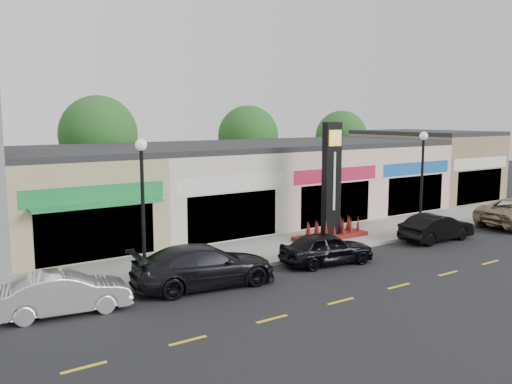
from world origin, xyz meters
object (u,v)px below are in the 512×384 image
Objects in this scene: lamp_west_near at (143,196)px; car_black_conv at (437,228)px; lamp_east_near at (422,172)px; car_white_van at (64,293)px; car_dark_sedan at (204,266)px; pylon_sign at (331,198)px; car_black_sedan at (327,248)px.

lamp_west_near reaches higher than car_black_conv.
lamp_west_near is at bearing 180.00° from lamp_east_near.
car_black_conv reaches higher than car_white_van.
lamp_east_near is 1.30× the size of car_white_van.
car_black_conv is at bearing -83.40° from car_dark_sedan.
pylon_sign is at bearing 161.25° from lamp_east_near.
car_white_van is 0.75× the size of car_dark_sedan.
pylon_sign is at bearing 56.74° from car_black_conv.
car_black_sedan is at bearing -169.05° from lamp_east_near.
lamp_east_near reaches higher than car_dark_sedan.
car_dark_sedan is (5.19, -0.08, 0.12)m from car_white_van.
pylon_sign is at bearing -64.64° from car_dark_sedan.
car_white_van is 11.13m from car_black_sedan.
car_black_sedan is at bearing -134.23° from pylon_sign.
car_black_sedan is 7.73m from car_black_conv.
lamp_west_near is 8.43m from car_black_sedan.
pylon_sign is 5.73m from car_black_conv.
car_white_van is at bearing 90.81° from car_black_conv.
car_dark_sedan is at bearing -161.78° from pylon_sign.
car_black_conv is at bearing -108.13° from lamp_east_near.
car_dark_sedan is at bearing 96.58° from car_black_sedan.
pylon_sign is (11.00, 1.70, -1.20)m from lamp_west_near.
lamp_west_near is at bearing -61.49° from car_white_van.
car_black_sedan is (7.80, -1.59, -2.76)m from lamp_west_near.
car_black_conv is (13.67, -0.13, -0.10)m from car_dark_sedan.
lamp_east_near is at bearing -16.68° from car_black_conv.
lamp_east_near is at bearing -78.16° from car_white_van.
car_white_van is at bearing 97.39° from car_black_sedan.
car_black_sedan reaches higher than car_white_van.
car_dark_sedan is 1.30× the size of car_black_conv.
lamp_west_near is 1.30× the size of car_black_sedan.
car_dark_sedan reaches higher than car_white_van.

